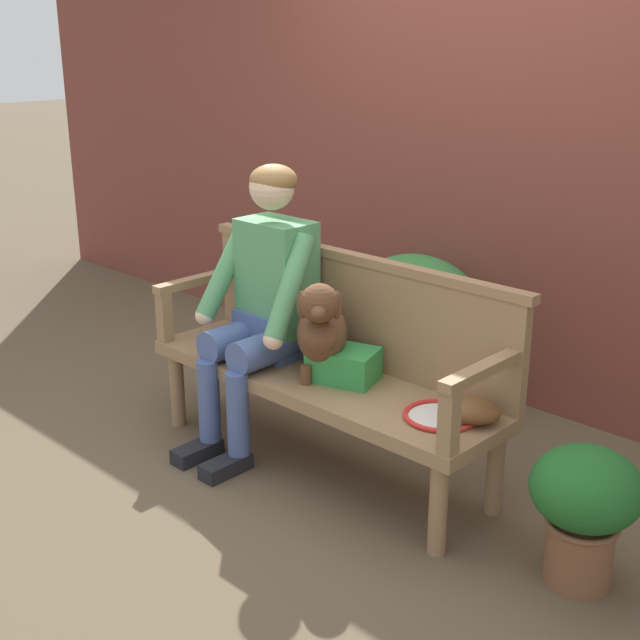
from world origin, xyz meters
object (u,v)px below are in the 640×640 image
at_px(dog_on_bench, 321,329).
at_px(tennis_racket, 444,413).
at_px(sports_bag, 344,364).
at_px(potted_plant, 585,504).
at_px(person_seated, 264,299).
at_px(garden_bench, 320,386).
at_px(baseball_glove, 472,411).

xyz_separation_m(dog_on_bench, tennis_racket, (0.60, 0.07, -0.22)).
relative_size(sports_bag, potted_plant, 0.54).
height_order(person_seated, tennis_racket, person_seated).
distance_m(dog_on_bench, sports_bag, 0.19).
xyz_separation_m(garden_bench, tennis_racket, (0.64, 0.03, 0.07)).
bearing_deg(baseball_glove, tennis_racket, 167.91).
bearing_deg(person_seated, tennis_racket, 2.69).
bearing_deg(potted_plant, person_seated, -179.15).
xyz_separation_m(person_seated, baseball_glove, (1.08, 0.07, -0.23)).
xyz_separation_m(garden_bench, baseball_glove, (0.75, 0.06, 0.10)).
bearing_deg(tennis_racket, baseball_glove, 14.24).
xyz_separation_m(dog_on_bench, potted_plant, (1.22, 0.05, -0.35)).
height_order(person_seated, dog_on_bench, person_seated).
distance_m(baseball_glove, sports_bag, 0.63).
height_order(tennis_racket, baseball_glove, baseball_glove).
bearing_deg(garden_bench, tennis_racket, 3.03).
bearing_deg(baseball_glove, dog_on_bench, 161.29).
xyz_separation_m(tennis_racket, baseball_glove, (0.11, 0.03, 0.04)).
bearing_deg(dog_on_bench, person_seated, 176.72).
bearing_deg(baseball_glove, sports_bag, 156.85).
relative_size(tennis_racket, sports_bag, 2.02).
bearing_deg(garden_bench, potted_plant, 0.53).
bearing_deg(baseball_glove, person_seated, 157.53).
relative_size(garden_bench, potted_plant, 3.36).
height_order(garden_bench, person_seated, person_seated).
bearing_deg(person_seated, sports_bag, 4.82).
height_order(garden_bench, potted_plant, potted_plant).
xyz_separation_m(garden_bench, sports_bag, (0.11, 0.03, 0.13)).
xyz_separation_m(baseball_glove, potted_plant, (0.51, -0.05, -0.17)).
distance_m(garden_bench, potted_plant, 1.25).
height_order(garden_bench, dog_on_bench, dog_on_bench).
distance_m(garden_bench, person_seated, 0.47).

